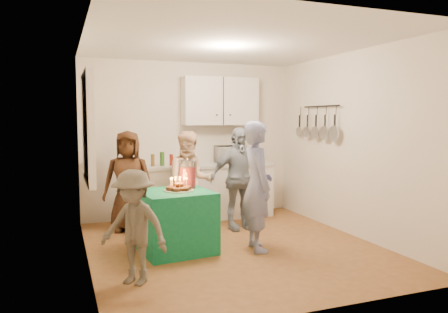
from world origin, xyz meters
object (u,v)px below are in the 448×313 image
object	(u,v)px
woman_back_left	(128,181)
woman_back_center	(190,182)
party_table	(175,221)
man_birthday	(257,186)
punch_jar	(187,175)
child_near_left	(134,227)
counter	(207,193)
woman_back_right	(238,178)
microwave	(231,154)

from	to	relation	value
woman_back_left	woman_back_center	size ratio (longest dim) A/B	1.00
party_table	man_birthday	xyz separation A→B (m)	(0.98, -0.31, 0.43)
party_table	woman_back_center	world-z (taller)	woman_back_center
punch_jar	man_birthday	world-z (taller)	man_birthday
punch_jar	woman_back_left	bearing A→B (deg)	119.77
woman_back_center	man_birthday	bearing A→B (deg)	-55.63
child_near_left	party_table	bearing A→B (deg)	96.61
punch_jar	woman_back_center	size ratio (longest dim) A/B	0.23
man_birthday	woman_back_left	distance (m)	2.07
counter	child_near_left	distance (m)	2.98
punch_jar	woman_back_left	world-z (taller)	woman_back_left
woman_back_left	woman_back_right	bearing A→B (deg)	-1.83
man_birthday	child_near_left	bearing A→B (deg)	117.89
microwave	child_near_left	bearing A→B (deg)	-124.20
counter	child_near_left	xyz separation A→B (m)	(-1.60, -2.51, 0.15)
child_near_left	woman_back_center	bearing A→B (deg)	99.88
counter	woman_back_center	xyz separation A→B (m)	(-0.51, -0.78, 0.31)
man_birthday	woman_back_left	size ratio (longest dim) A/B	1.10
child_near_left	woman_back_right	bearing A→B (deg)	84.61
woman_back_left	child_near_left	distance (m)	2.18
woman_back_right	woman_back_center	bearing A→B (deg)	168.19
man_birthday	woman_back_left	world-z (taller)	man_birthday
man_birthday	punch_jar	bearing A→B (deg)	65.32
party_table	punch_jar	distance (m)	0.61
man_birthday	woman_back_right	world-z (taller)	man_birthday
woman_back_center	woman_back_right	size ratio (longest dim) A/B	0.96
punch_jar	woman_back_left	xyz separation A→B (m)	(-0.61, 1.06, -0.19)
microwave	woman_back_center	bearing A→B (deg)	-135.69
microwave	child_near_left	world-z (taller)	microwave
microwave	woman_back_center	distance (m)	1.27
woman_back_right	woman_back_left	bearing A→B (deg)	156.22
party_table	woman_back_left	distance (m)	1.35
man_birthday	woman_back_center	xyz separation A→B (m)	(-0.55, 1.12, -0.07)
party_table	woman_back_right	distance (m)	1.42
punch_jar	man_birthday	size ratio (longest dim) A/B	0.21
woman_back_right	counter	bearing A→B (deg)	97.88
counter	punch_jar	size ratio (longest dim) A/B	6.47
woman_back_right	child_near_left	bearing A→B (deg)	-143.47
woman_back_center	woman_back_right	xyz separation A→B (m)	(0.72, -0.07, 0.03)
counter	party_table	distance (m)	1.85
microwave	woman_back_left	world-z (taller)	woman_back_left
punch_jar	woman_back_right	bearing A→B (deg)	30.65
man_birthday	microwave	bearing A→B (deg)	-4.55
microwave	woman_back_center	size ratio (longest dim) A/B	0.35
microwave	woman_back_right	bearing A→B (deg)	-100.31
counter	party_table	xyz separation A→B (m)	(-0.94, -1.59, -0.05)
punch_jar	man_birthday	distance (m)	0.92
woman_back_center	woman_back_left	bearing A→B (deg)	161.26
punch_jar	child_near_left	world-z (taller)	child_near_left
counter	child_near_left	world-z (taller)	child_near_left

